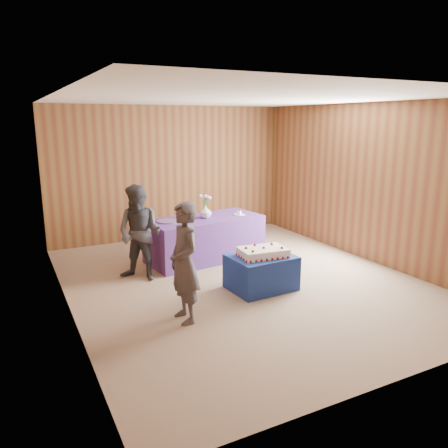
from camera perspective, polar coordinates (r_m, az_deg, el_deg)
ground at (r=6.77m, az=2.22°, el=-7.37°), size 6.00×6.00×0.00m
room_shell at (r=6.36m, az=2.37°, el=8.00°), size 5.04×6.04×2.72m
cake_table at (r=6.40m, az=4.88°, el=-6.30°), size 0.93×0.74×0.50m
serving_table at (r=7.68m, az=-2.52°, el=-1.92°), size 2.09×1.14×0.75m
sheet_cake at (r=6.28m, az=5.09°, el=-3.68°), size 0.74×0.54×0.16m
vase at (r=7.56m, az=-2.45°, el=1.63°), size 0.26×0.26×0.22m
flower_spray at (r=7.51m, az=-2.47°, el=3.49°), size 0.22×0.22×0.17m
platter at (r=7.34m, az=-7.31°, el=0.36°), size 0.47×0.47×0.02m
plate at (r=7.83m, az=2.01°, el=1.26°), size 0.26×0.26×0.01m
cake_slice at (r=7.82m, az=2.02°, el=1.51°), size 0.09×0.08×0.08m
knife at (r=7.75m, az=3.21°, el=1.09°), size 0.26×0.06×0.00m
guest_left at (r=5.25m, az=-5.21°, el=-5.08°), size 0.37×0.55×1.48m
guest_right at (r=6.73m, az=-10.97°, el=-1.18°), size 0.90×0.90×1.47m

